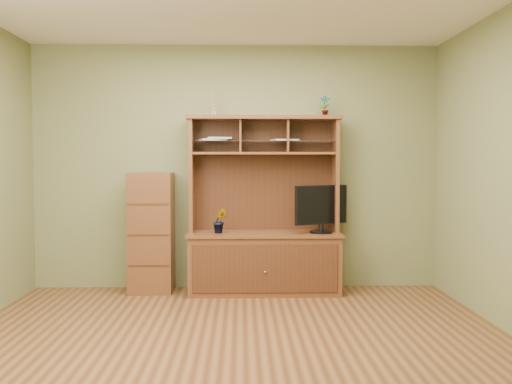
{
  "coord_description": "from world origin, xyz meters",
  "views": [
    {
      "loc": [
        0.06,
        -4.38,
        1.4
      ],
      "look_at": [
        0.2,
        1.2,
        1.11
      ],
      "focal_mm": 40.0,
      "sensor_mm": 36.0,
      "label": 1
    }
  ],
  "objects": [
    {
      "name": "top_plant",
      "position": [
        0.96,
        1.8,
        2.02
      ],
      "size": [
        0.13,
        0.09,
        0.23
      ],
      "primitive_type": "imported",
      "rotation": [
        0.0,
        0.0,
        -0.11
      ],
      "color": "#2D7027",
      "rests_on": "media_hutch"
    },
    {
      "name": "room",
      "position": [
        0.0,
        0.0,
        1.35
      ],
      "size": [
        4.54,
        4.04,
        2.74
      ],
      "color": "#4E2C16",
      "rests_on": "ground"
    },
    {
      "name": "reed_diffuser",
      "position": [
        -0.25,
        1.81,
        2.01
      ],
      "size": [
        0.06,
        0.06,
        0.29
      ],
      "color": "silver",
      "rests_on": "media_hutch"
    },
    {
      "name": "side_cabinet",
      "position": [
        -0.91,
        1.77,
        0.65
      ],
      "size": [
        0.46,
        0.42,
        1.29
      ],
      "color": "#4F2B16",
      "rests_on": "room"
    },
    {
      "name": "orchid_plant",
      "position": [
        -0.17,
        1.65,
        0.78
      ],
      "size": [
        0.16,
        0.13,
        0.27
      ],
      "primitive_type": "imported",
      "rotation": [
        0.0,
        0.0,
        0.08
      ],
      "color": "#2A561D",
      "rests_on": "media_hutch"
    },
    {
      "name": "magazines",
      "position": [
        0.02,
        1.8,
        1.65
      ],
      "size": [
        1.1,
        0.28,
        0.04
      ],
      "color": "silver",
      "rests_on": "media_hutch"
    },
    {
      "name": "media_hutch",
      "position": [
        0.3,
        1.73,
        0.52
      ],
      "size": [
        1.66,
        0.61,
        1.9
      ],
      "color": "#4F2B16",
      "rests_on": "room"
    },
    {
      "name": "monitor",
      "position": [
        0.91,
        1.65,
        0.92
      ],
      "size": [
        0.6,
        0.34,
        0.51
      ],
      "rotation": [
        0.0,
        0.0,
        0.47
      ],
      "color": "black",
      "rests_on": "media_hutch"
    }
  ]
}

